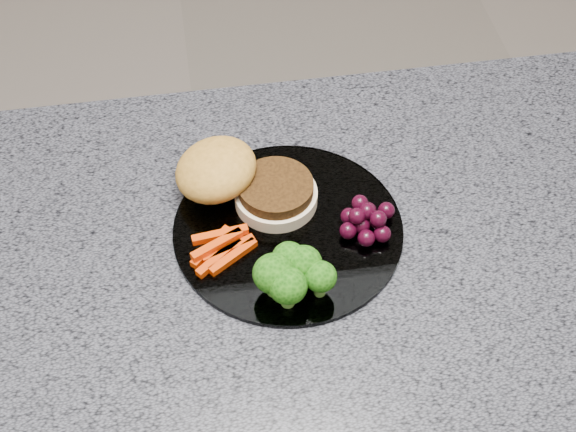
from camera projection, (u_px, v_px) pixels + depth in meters
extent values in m
cube|color=#52545E|center=(212.00, 284.00, 0.88)|extent=(1.20, 0.60, 0.04)
cylinder|color=white|center=(288.00, 229.00, 0.91)|extent=(0.26, 0.26, 0.01)
cylinder|color=#FADFB0|center=(276.00, 197.00, 0.92)|extent=(0.11, 0.11, 0.02)
cylinder|color=#3F240C|center=(276.00, 188.00, 0.91)|extent=(0.10, 0.10, 0.01)
ellipsoid|color=#C48931|center=(216.00, 174.00, 0.92)|extent=(0.11, 0.11, 0.05)
cube|color=red|center=(219.00, 243.00, 0.88)|extent=(0.06, 0.04, 0.01)
cube|color=red|center=(228.00, 249.00, 0.88)|extent=(0.06, 0.03, 0.01)
cube|color=red|center=(219.00, 257.00, 0.87)|extent=(0.05, 0.05, 0.01)
cube|color=red|center=(220.00, 235.00, 0.88)|extent=(0.06, 0.02, 0.01)
cube|color=red|center=(217.00, 245.00, 0.87)|extent=(0.06, 0.04, 0.01)
cube|color=red|center=(233.00, 257.00, 0.87)|extent=(0.06, 0.04, 0.01)
cube|color=red|center=(211.00, 247.00, 0.88)|extent=(0.05, 0.05, 0.01)
cylinder|color=#5A9235|center=(274.00, 287.00, 0.84)|extent=(0.02, 0.02, 0.02)
ellipsoid|color=#0F3D08|center=(274.00, 274.00, 0.82)|extent=(0.04, 0.04, 0.04)
cylinder|color=#5A9235|center=(303.00, 275.00, 0.85)|extent=(0.01, 0.01, 0.02)
ellipsoid|color=#0F3D08|center=(304.00, 263.00, 0.83)|extent=(0.04, 0.04, 0.03)
cylinder|color=#5A9235|center=(288.00, 298.00, 0.83)|extent=(0.01, 0.01, 0.02)
ellipsoid|color=#0F3D08|center=(288.00, 286.00, 0.81)|extent=(0.04, 0.04, 0.04)
cylinder|color=#5A9235|center=(320.00, 288.00, 0.84)|extent=(0.01, 0.01, 0.02)
ellipsoid|color=#0F3D08|center=(320.00, 277.00, 0.82)|extent=(0.03, 0.03, 0.03)
cylinder|color=#5A9235|center=(289.00, 270.00, 0.85)|extent=(0.01, 0.01, 0.02)
ellipsoid|color=#0F3D08|center=(289.00, 258.00, 0.84)|extent=(0.04, 0.04, 0.03)
sphere|color=black|center=(362.00, 225.00, 0.89)|extent=(0.02, 0.02, 0.02)
sphere|color=black|center=(378.00, 221.00, 0.90)|extent=(0.02, 0.02, 0.02)
sphere|color=black|center=(368.00, 210.00, 0.91)|extent=(0.02, 0.02, 0.02)
sphere|color=black|center=(349.00, 216.00, 0.90)|extent=(0.02, 0.02, 0.02)
sphere|color=black|center=(348.00, 231.00, 0.89)|extent=(0.02, 0.02, 0.02)
sphere|color=black|center=(366.00, 238.00, 0.88)|extent=(0.02, 0.02, 0.02)
sphere|color=black|center=(382.00, 234.00, 0.88)|extent=(0.02, 0.02, 0.02)
sphere|color=black|center=(386.00, 210.00, 0.91)|extent=(0.02, 0.02, 0.02)
sphere|color=black|center=(367.00, 211.00, 0.89)|extent=(0.02, 0.02, 0.02)
sphere|color=black|center=(357.00, 216.00, 0.88)|extent=(0.02, 0.02, 0.02)
sphere|color=black|center=(378.00, 219.00, 0.88)|extent=(0.02, 0.02, 0.02)
sphere|color=black|center=(360.00, 203.00, 0.89)|extent=(0.02, 0.02, 0.02)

